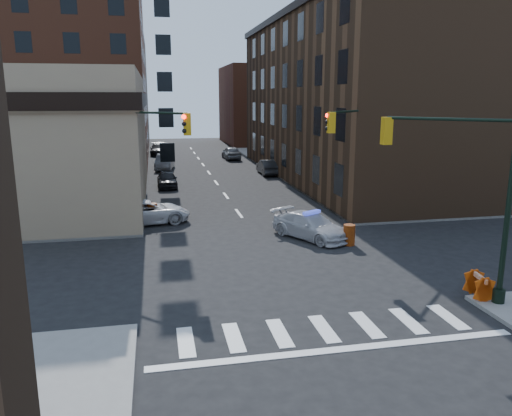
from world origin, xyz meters
name	(u,v)px	position (x,y,z in m)	size (l,w,h in m)	color
ground	(275,263)	(0.00, 0.00, 0.00)	(140.00, 140.00, 0.00)	black
sidewalk_ne	(400,160)	(23.00, 32.75, 0.07)	(34.00, 54.50, 0.15)	gray
apartment_block	(27,54)	(-18.50, 40.00, 12.00)	(25.00, 25.00, 24.00)	brown
commercial_row_ne	(356,101)	(13.00, 22.50, 7.00)	(14.00, 34.00, 14.00)	#4C321E
filler_nw	(81,92)	(-16.00, 62.00, 8.00)	(20.00, 18.00, 16.00)	brown
filler_ne	(275,105)	(14.00, 58.00, 6.00)	(16.00, 16.00, 12.00)	brown
signal_pole_se	(478,178)	(6.04, -5.52, 4.61)	(5.40, 5.27, 8.00)	black
signal_pole_nw	(142,158)	(-5.85, 5.34, 4.34)	(3.58, 3.67, 8.00)	black
signal_pole_ne	(354,153)	(5.84, 5.35, 4.34)	(3.67, 3.58, 8.00)	black
tree_ne_near	(287,138)	(7.50, 26.00, 3.49)	(3.00, 3.00, 4.85)	black
tree_ne_far	(269,132)	(7.50, 34.00, 3.49)	(3.00, 3.00, 4.85)	black
police_car	(311,226)	(2.81, 3.58, 0.68)	(1.90, 4.67, 1.35)	silver
pickup	(147,212)	(-5.80, 8.55, 0.71)	(2.34, 5.08, 1.41)	silver
parked_car_wnear	(167,179)	(-4.29, 20.61, 0.68)	(1.61, 4.00, 1.36)	black
parked_car_wfar	(165,162)	(-4.23, 31.11, 0.78)	(1.65, 4.72, 1.55)	gray
parked_car_wdeep	(158,149)	(-4.71, 44.55, 0.74)	(2.07, 5.09, 1.48)	black
parked_car_enear	(268,167)	(5.50, 25.72, 0.72)	(1.53, 4.39, 1.45)	black
parked_car_efar	(231,153)	(3.87, 38.45, 0.78)	(1.85, 4.60, 1.57)	gray
pedestrian_a	(66,217)	(-10.06, 6.63, 1.07)	(0.67, 0.44, 1.84)	black
pedestrian_b	(48,219)	(-10.83, 6.00, 1.13)	(0.95, 0.74, 1.96)	black
pedestrian_c	(72,208)	(-10.16, 9.21, 0.97)	(0.96, 0.40, 1.65)	#1E212D
barrel_road	(349,235)	(4.36, 1.97, 0.53)	(0.60, 0.60, 1.06)	#CF6309
barrel_bank	(152,213)	(-5.50, 8.95, 0.56)	(0.63, 0.63, 1.12)	red
barricade_se_a	(479,286)	(6.40, -5.70, 0.58)	(1.15, 0.57, 0.86)	#D95A0A
barricade_nw_a	(89,227)	(-8.83, 6.08, 0.56)	(1.08, 0.54, 0.81)	red
barricade_nw_b	(38,220)	(-11.81, 8.00, 0.67)	(1.38, 0.69, 1.03)	#DD5E0A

